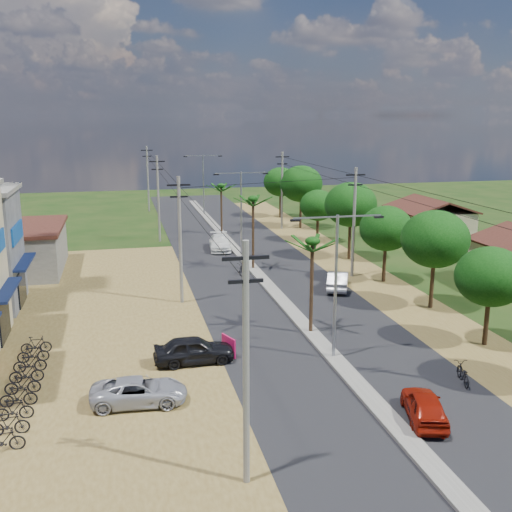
{
  "coord_description": "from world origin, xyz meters",
  "views": [
    {
      "loc": [
        -10.99,
        -28.88,
        13.0
      ],
      "look_at": [
        -1.45,
        12.6,
        3.0
      ],
      "focal_mm": 42.0,
      "sensor_mm": 36.0,
      "label": 1
    }
  ],
  "objects_px": {
    "car_white_far": "(220,243)",
    "moto_rider_east": "(463,374)",
    "parked_scooter_row": "(23,384)",
    "car_parked_dark": "(194,350)",
    "car_red_near": "(424,407)",
    "car_silver_mid": "(338,281)",
    "car_parked_silver": "(139,392)",
    "roadside_sign": "(229,346)"
  },
  "relations": [
    {
      "from": "parked_scooter_row",
      "to": "moto_rider_east",
      "type": "bearing_deg",
      "value": -9.81
    },
    {
      "from": "car_silver_mid",
      "to": "car_white_far",
      "type": "relative_size",
      "value": 0.86
    },
    {
      "from": "car_parked_silver",
      "to": "roadside_sign",
      "type": "height_order",
      "value": "car_parked_silver"
    },
    {
      "from": "car_silver_mid",
      "to": "car_white_far",
      "type": "distance_m",
      "value": 16.91
    },
    {
      "from": "car_white_far",
      "to": "roadside_sign",
      "type": "distance_m",
      "value": 26.84
    },
    {
      "from": "car_silver_mid",
      "to": "car_white_far",
      "type": "bearing_deg",
      "value": -44.18
    },
    {
      "from": "roadside_sign",
      "to": "parked_scooter_row",
      "type": "relative_size",
      "value": 0.12
    },
    {
      "from": "car_parked_dark",
      "to": "moto_rider_east",
      "type": "xyz_separation_m",
      "value": [
        12.7,
        -5.5,
        -0.23
      ]
    },
    {
      "from": "roadside_sign",
      "to": "car_silver_mid",
      "type": "bearing_deg",
      "value": 25.23
    },
    {
      "from": "car_silver_mid",
      "to": "parked_scooter_row",
      "type": "distance_m",
      "value": 24.83
    },
    {
      "from": "roadside_sign",
      "to": "car_parked_silver",
      "type": "bearing_deg",
      "value": -157.92
    },
    {
      "from": "car_parked_dark",
      "to": "moto_rider_east",
      "type": "relative_size",
      "value": 2.25
    },
    {
      "from": "moto_rider_east",
      "to": "roadside_sign",
      "type": "bearing_deg",
      "value": -14.04
    },
    {
      "from": "car_white_far",
      "to": "car_red_near",
      "type": "bearing_deg",
      "value": -78.71
    },
    {
      "from": "parked_scooter_row",
      "to": "car_parked_silver",
      "type": "bearing_deg",
      "value": -23.19
    },
    {
      "from": "car_parked_dark",
      "to": "roadside_sign",
      "type": "height_order",
      "value": "car_parked_dark"
    },
    {
      "from": "moto_rider_east",
      "to": "parked_scooter_row",
      "type": "distance_m",
      "value": 21.46
    },
    {
      "from": "car_silver_mid",
      "to": "car_white_far",
      "type": "height_order",
      "value": "car_white_far"
    },
    {
      "from": "car_red_near",
      "to": "parked_scooter_row",
      "type": "relative_size",
      "value": 0.35
    },
    {
      "from": "roadside_sign",
      "to": "parked_scooter_row",
      "type": "bearing_deg",
      "value": 172.04
    },
    {
      "from": "parked_scooter_row",
      "to": "car_red_near",
      "type": "bearing_deg",
      "value": -20.82
    },
    {
      "from": "car_parked_silver",
      "to": "moto_rider_east",
      "type": "relative_size",
      "value": 2.32
    },
    {
      "from": "car_parked_silver",
      "to": "car_parked_dark",
      "type": "distance_m",
      "value": 5.15
    },
    {
      "from": "car_white_far",
      "to": "roadside_sign",
      "type": "xyz_separation_m",
      "value": [
        -4.0,
        -26.54,
        -0.16
      ]
    },
    {
      "from": "car_red_near",
      "to": "parked_scooter_row",
      "type": "bearing_deg",
      "value": -4.47
    },
    {
      "from": "car_parked_silver",
      "to": "car_parked_dark",
      "type": "bearing_deg",
      "value": -32.19
    },
    {
      "from": "car_red_near",
      "to": "car_parked_dark",
      "type": "bearing_deg",
      "value": -26.92
    },
    {
      "from": "car_white_far",
      "to": "car_parked_silver",
      "type": "bearing_deg",
      "value": -99.69
    },
    {
      "from": "car_parked_dark",
      "to": "parked_scooter_row",
      "type": "relative_size",
      "value": 0.39
    },
    {
      "from": "car_silver_mid",
      "to": "car_parked_dark",
      "type": "bearing_deg",
      "value": 65.82
    },
    {
      "from": "car_white_far",
      "to": "moto_rider_east",
      "type": "bearing_deg",
      "value": -71.92
    },
    {
      "from": "car_white_far",
      "to": "car_parked_silver",
      "type": "relative_size",
      "value": 1.13
    },
    {
      "from": "car_silver_mid",
      "to": "moto_rider_east",
      "type": "relative_size",
      "value": 2.24
    },
    {
      "from": "car_parked_silver",
      "to": "car_parked_dark",
      "type": "height_order",
      "value": "car_parked_dark"
    },
    {
      "from": "car_silver_mid",
      "to": "car_parked_dark",
      "type": "relative_size",
      "value": 0.99
    },
    {
      "from": "parked_scooter_row",
      "to": "car_silver_mid",
      "type": "bearing_deg",
      "value": 32.49
    },
    {
      "from": "car_parked_dark",
      "to": "roadside_sign",
      "type": "xyz_separation_m",
      "value": [
        2.0,
        0.57,
        -0.17
      ]
    },
    {
      "from": "car_parked_silver",
      "to": "moto_rider_east",
      "type": "xyz_separation_m",
      "value": [
        15.75,
        -1.35,
        -0.11
      ]
    },
    {
      "from": "car_red_near",
      "to": "parked_scooter_row",
      "type": "height_order",
      "value": "car_red_near"
    },
    {
      "from": "car_silver_mid",
      "to": "parked_scooter_row",
      "type": "bearing_deg",
      "value": 55.7
    },
    {
      "from": "car_parked_dark",
      "to": "car_red_near",
      "type": "bearing_deg",
      "value": -134.61
    },
    {
      "from": "car_white_far",
      "to": "parked_scooter_row",
      "type": "height_order",
      "value": "car_white_far"
    }
  ]
}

